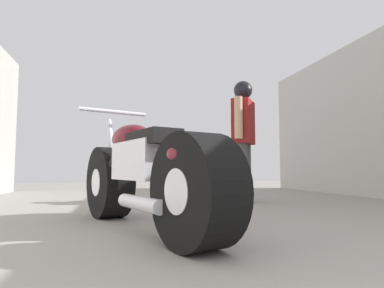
# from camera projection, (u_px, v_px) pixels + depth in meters

# --- Properties ---
(ground_plane) EXTENTS (17.54, 17.54, 0.00)m
(ground_plane) POSITION_uv_depth(u_px,v_px,m) (206.00, 211.00, 3.60)
(ground_plane) COLOR gray
(motorcycle_maroon_cruiser) EXTENTS (1.02, 2.14, 1.02)m
(motorcycle_maroon_cruiser) POSITION_uv_depth(u_px,v_px,m) (144.00, 175.00, 2.46)
(motorcycle_maroon_cruiser) COLOR black
(motorcycle_maroon_cruiser) RESTS_ON ground_plane
(mechanic_in_blue) EXTENTS (0.49, 0.62, 1.74)m
(mechanic_in_blue) POSITION_uv_depth(u_px,v_px,m) (243.00, 129.00, 4.73)
(mechanic_in_blue) COLOR #4C4C4C
(mechanic_in_blue) RESTS_ON ground_plane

